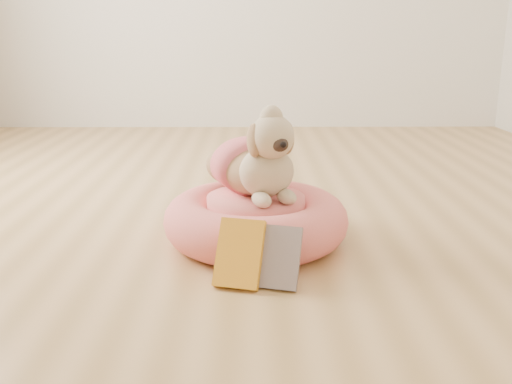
{
  "coord_description": "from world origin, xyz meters",
  "views": [
    {
      "loc": [
        0.06,
        -2.24,
        0.71
      ],
      "look_at": [
        0.07,
        -0.38,
        0.2
      ],
      "focal_mm": 40.0,
      "sensor_mm": 36.0,
      "label": 1
    }
  ],
  "objects_px": {
    "pet_bed": "(256,220)",
    "book_white": "(279,257)",
    "dog": "(256,148)",
    "book_yellow": "(239,254)"
  },
  "relations": [
    {
      "from": "pet_bed",
      "to": "dog",
      "type": "distance_m",
      "value": 0.25
    },
    {
      "from": "book_white",
      "to": "book_yellow",
      "type": "bearing_deg",
      "value": -169.83
    },
    {
      "from": "pet_bed",
      "to": "book_white",
      "type": "distance_m",
      "value": 0.37
    },
    {
      "from": "dog",
      "to": "book_white",
      "type": "bearing_deg",
      "value": -103.68
    },
    {
      "from": "dog",
      "to": "pet_bed",
      "type": "bearing_deg",
      "value": -112.7
    },
    {
      "from": "dog",
      "to": "book_yellow",
      "type": "bearing_deg",
      "value": -120.67
    },
    {
      "from": "pet_bed",
      "to": "dog",
      "type": "xyz_separation_m",
      "value": [
        -0.0,
        0.03,
        0.25
      ]
    },
    {
      "from": "pet_bed",
      "to": "book_yellow",
      "type": "relative_size",
      "value": 3.18
    },
    {
      "from": "dog",
      "to": "book_white",
      "type": "relative_size",
      "value": 2.45
    },
    {
      "from": "book_yellow",
      "to": "pet_bed",
      "type": "bearing_deg",
      "value": 96.76
    }
  ]
}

